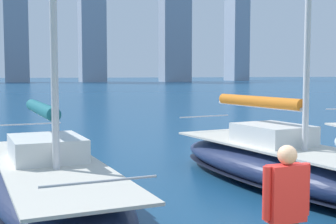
% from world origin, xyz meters
% --- Properties ---
extents(sailboat_orange, '(4.22, 9.60, 12.18)m').
position_xyz_m(sailboat_orange, '(-4.00, -7.43, 0.66)').
color(sailboat_orange, navy).
rests_on(sailboat_orange, ground).
extents(sailboat_teal, '(3.62, 9.50, 11.41)m').
position_xyz_m(sailboat_teal, '(2.28, -7.40, 0.62)').
color(sailboat_teal, navy).
rests_on(sailboat_teal, ground).
extents(person_red_shirt, '(0.63, 0.23, 1.71)m').
position_xyz_m(person_red_shirt, '(0.09, -0.98, 1.63)').
color(person_red_shirt, '#2D3347').
rests_on(person_red_shirt, dock_pier).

